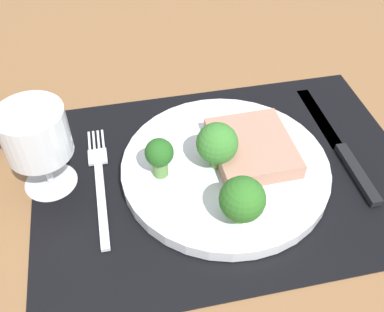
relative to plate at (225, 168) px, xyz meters
The scene contains 10 objects.
ground_plane 2.60cm from the plate, ahead, with size 140.00×110.00×3.00cm, color brown.
placemat 0.95cm from the plate, ahead, with size 47.05×33.38×0.30cm, color black.
plate is the anchor object (origin of this frame).
steak 4.23cm from the plate, 16.70° to the left, with size 9.57×11.00×2.01cm, color tan.
broccoli_near_fork 4.59cm from the plate, 166.29° to the left, with size 4.97×4.97×6.17cm.
broccoli_back_left 8.97cm from the plate, behind, with size 3.37×3.37×5.25cm.
broccoli_front_edge 9.54cm from the plate, 94.38° to the right, with size 4.96×4.96×6.00cm.
fork 15.47cm from the plate, behind, with size 2.40×19.20×0.50cm.
knife 15.97cm from the plate, ahead, with size 1.80×23.00×0.80cm.
wine_glass 22.46cm from the plate, behind, with size 7.56×7.56×11.33cm.
Camera 1 is at (-11.80, -35.95, 41.45)cm, focal length 41.66 mm.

